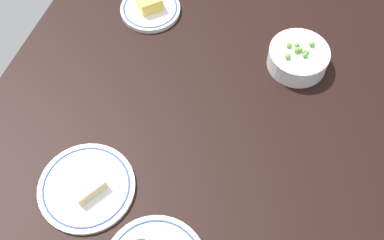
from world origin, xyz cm
name	(u,v)px	position (x,y,z in cm)	size (l,w,h in cm)	color
dining_table	(192,128)	(0.00, 0.00, 2.00)	(126.83, 104.74, 4.00)	black
plate_sandwich	(86,186)	(-23.99, 17.09, 5.04)	(22.17, 22.17, 4.27)	silver
plate_cheese	(150,8)	(31.94, 23.74, 5.33)	(17.17, 17.17, 5.32)	silver
bowl_peas	(298,57)	(26.68, -20.21, 7.08)	(15.91, 15.91, 6.91)	silver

